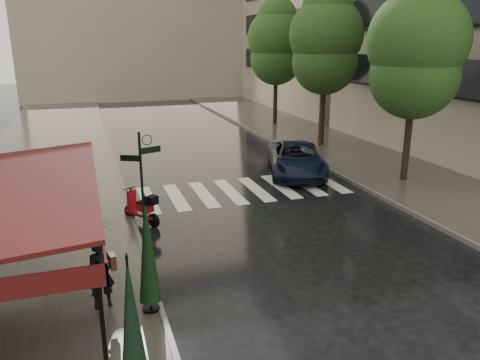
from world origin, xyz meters
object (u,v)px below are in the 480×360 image
parasol_front (148,250)px  pedestrian_with_umbrella (98,238)px  scooter (142,209)px  parked_car (296,159)px  parasol_back (131,316)px

parasol_front → pedestrian_with_umbrella: bearing=153.7°
scooter → parasol_front: bearing=-128.0°
pedestrian_with_umbrella → parasol_front: 1.07m
pedestrian_with_umbrella → parasol_front: parasol_front is taller
parasol_front → parked_car: bearing=49.9°
parasol_front → parasol_back: (-0.56, -2.10, -0.13)m
pedestrian_with_umbrella → parasol_front: (0.94, -0.46, -0.21)m
parked_car → parasol_front: (-7.55, -8.97, 0.82)m
parasol_back → pedestrian_with_umbrella: bearing=98.5°
pedestrian_with_umbrella → parasol_back: bearing=-90.8°
pedestrian_with_umbrella → parked_car: pedestrian_with_umbrella is taller
scooter → parked_car: 7.96m
pedestrian_with_umbrella → parasol_back: (0.38, -2.56, -0.34)m
parked_car → scooter: bearing=-133.9°
parasol_front → parasol_back: bearing=-104.9°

